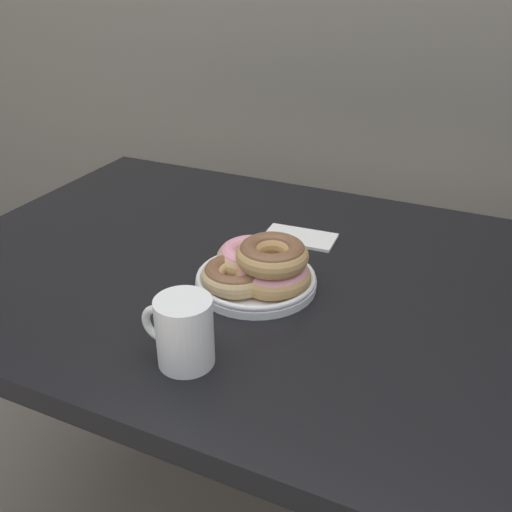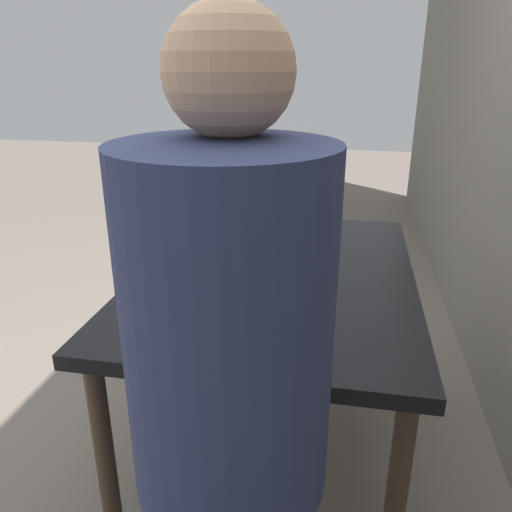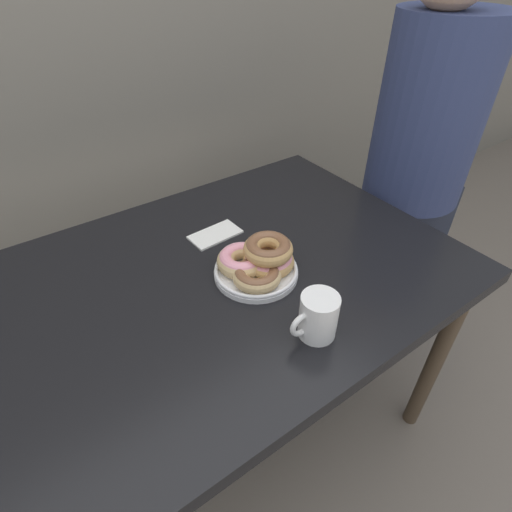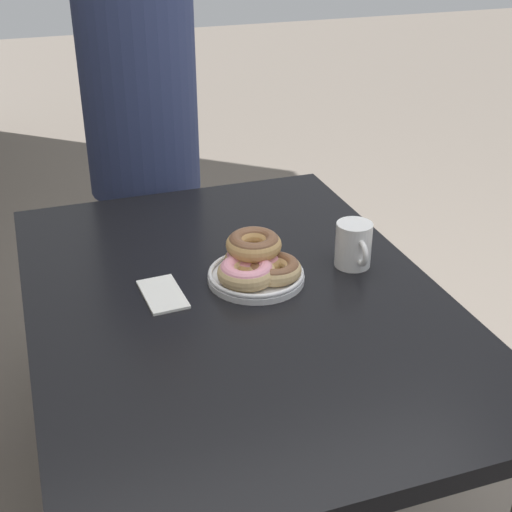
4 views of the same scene
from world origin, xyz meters
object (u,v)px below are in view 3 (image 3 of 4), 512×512
object	(u,v)px
person_figure	(418,168)
coffee_mug	(317,316)
donut_plate	(258,262)
napkin	(215,235)
dining_table	(229,290)

from	to	relation	value
person_figure	coffee_mug	bearing A→B (deg)	-156.87
donut_plate	napkin	distance (m)	0.21
napkin	dining_table	bearing A→B (deg)	-108.66
coffee_mug	person_figure	xyz separation A→B (m)	(0.77, 0.33, -0.02)
person_figure	dining_table	bearing A→B (deg)	-177.11
donut_plate	coffee_mug	xyz separation A→B (m)	(-0.01, -0.23, 0.01)
coffee_mug	napkin	xyz separation A→B (m)	(0.01, 0.43, -0.05)
donut_plate	person_figure	bearing A→B (deg)	7.68
donut_plate	person_figure	size ratio (longest dim) A/B	0.15
donut_plate	coffee_mug	bearing A→B (deg)	-92.75
donut_plate	coffee_mug	size ratio (longest dim) A/B	1.85
dining_table	napkin	distance (m)	0.17
dining_table	donut_plate	bearing A→B (deg)	-50.71
coffee_mug	person_figure	bearing A→B (deg)	23.13
dining_table	napkin	xyz separation A→B (m)	(0.05, 0.15, 0.08)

